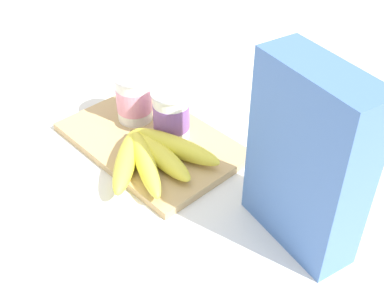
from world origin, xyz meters
TOP-DOWN VIEW (x-y plane):
  - ground_plane at (0.00, 0.00)m, footprint 2.40×2.40m
  - cutting_board at (0.00, 0.00)m, footprint 0.34×0.22m
  - cereal_box at (0.32, 0.02)m, footprint 0.19×0.11m
  - yogurt_cup_front at (-0.07, 0.02)m, footprint 0.07×0.07m
  - yogurt_cup_back at (0.02, 0.03)m, footprint 0.07×0.07m
  - banana_bunch at (0.06, -0.05)m, footprint 0.19×0.20m

SIDE VIEW (x-z plane):
  - ground_plane at x=0.00m, z-range 0.00..0.00m
  - cutting_board at x=0.00m, z-range 0.00..0.02m
  - banana_bunch at x=0.06m, z-range 0.01..0.05m
  - yogurt_cup_front at x=-0.07m, z-range 0.01..0.11m
  - yogurt_cup_back at x=0.02m, z-range 0.01..0.11m
  - cereal_box at x=0.32m, z-range 0.00..0.29m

